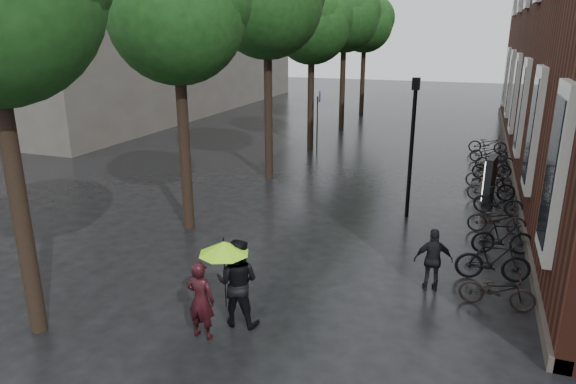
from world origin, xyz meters
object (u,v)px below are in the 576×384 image
at_px(person_black, 237,282).
at_px(parked_bicycles, 493,186).
at_px(person_burgundy, 201,300).
at_px(lamp_post, 412,135).
at_px(ad_lightbox, 490,180).
at_px(pedestrian_walking, 433,260).

distance_m(person_black, parked_bicycles, 11.71).
bearing_deg(parked_bicycles, person_burgundy, -115.72).
xyz_separation_m(parked_bicycles, lamp_post, (-2.60, -2.96, 2.22)).
height_order(ad_lightbox, lamp_post, lamp_post).
height_order(parked_bicycles, ad_lightbox, ad_lightbox).
distance_m(person_black, ad_lightbox, 11.03).
bearing_deg(parked_bicycles, lamp_post, -131.28).
bearing_deg(person_burgundy, pedestrian_walking, -136.66).
bearing_deg(person_burgundy, lamp_post, -106.68).
bearing_deg(lamp_post, pedestrian_walking, -76.02).
bearing_deg(pedestrian_walking, lamp_post, -89.73).
bearing_deg(ad_lightbox, pedestrian_walking, -90.09).
distance_m(person_burgundy, person_black, 0.83).
xyz_separation_m(person_burgundy, parked_bicycles, (5.43, 11.27, -0.34)).
bearing_deg(ad_lightbox, lamp_post, -127.05).
distance_m(parked_bicycles, ad_lightbox, 0.79).
bearing_deg(ad_lightbox, person_burgundy, -106.49).
height_order(person_burgundy, person_black, person_black).
relative_size(person_black, parked_bicycles, 0.11).
xyz_separation_m(pedestrian_walking, lamp_post, (-1.19, 4.79, 1.93)).
height_order(person_burgundy, ad_lightbox, ad_lightbox).
relative_size(pedestrian_walking, ad_lightbox, 0.89).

